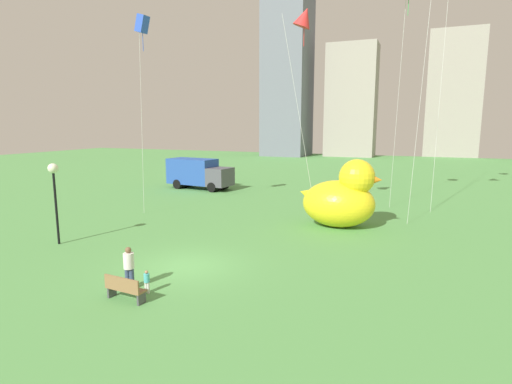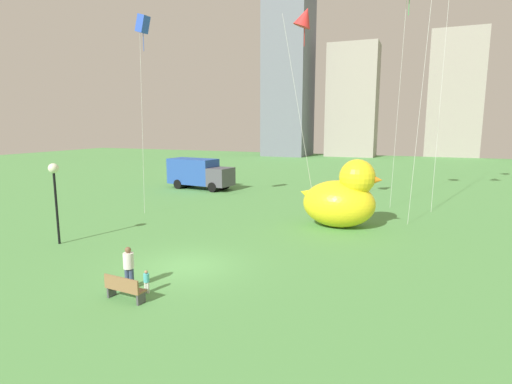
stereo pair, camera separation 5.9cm
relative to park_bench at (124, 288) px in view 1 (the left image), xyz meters
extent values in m
plane|color=#54974D|center=(0.13, 3.81, -0.47)|extent=(140.00, 140.00, 0.00)
cube|color=olive|center=(0.01, 0.08, -0.05)|extent=(1.56, 0.57, 0.06)
cube|color=olive|center=(-0.01, -0.12, 0.20)|extent=(1.53, 0.18, 0.45)
cube|color=#47474C|center=(-0.68, 0.13, -0.28)|extent=(0.11, 0.38, 0.39)
cube|color=#47474C|center=(0.69, 0.02, -0.28)|extent=(0.11, 0.38, 0.39)
cylinder|color=#38476B|center=(-0.66, 0.96, -0.08)|extent=(0.18, 0.18, 0.79)
cylinder|color=#38476B|center=(-0.46, 0.96, -0.08)|extent=(0.18, 0.18, 0.79)
cylinder|color=white|center=(-0.56, 0.96, 0.61)|extent=(0.39, 0.39, 0.59)
sphere|color=brown|center=(-0.56, 0.96, 1.02)|extent=(0.23, 0.23, 0.23)
cylinder|color=silver|center=(0.25, 0.85, -0.26)|extent=(0.10, 0.10, 0.42)
cylinder|color=silver|center=(0.35, 0.85, -0.26)|extent=(0.10, 0.10, 0.42)
cylinder|color=#4CBFC6|center=(0.30, 0.85, 0.11)|extent=(0.21, 0.21, 0.32)
sphere|color=#A87C5B|center=(0.30, 0.85, 0.33)|extent=(0.12, 0.12, 0.12)
ellipsoid|color=yellow|center=(4.83, 13.29, 0.93)|extent=(4.30, 3.18, 2.80)
sphere|color=yellow|center=(5.86, 13.29, 2.59)|extent=(2.09, 2.09, 2.09)
cone|color=orange|center=(6.80, 13.29, 2.48)|extent=(0.94, 0.94, 0.94)
cone|color=yellow|center=(2.96, 13.29, 1.40)|extent=(1.28, 1.12, 1.35)
cylinder|color=black|center=(-7.76, 4.21, 1.39)|extent=(0.12, 0.12, 3.72)
sphere|color=#EAEACC|center=(-7.76, 4.21, 3.45)|extent=(0.50, 0.50, 0.50)
cube|color=#264CA5|center=(-11.07, 22.94, 1.18)|extent=(4.85, 2.82, 2.40)
cube|color=#4C4C56|center=(-7.89, 22.57, 0.82)|extent=(2.05, 2.49, 1.68)
cylinder|color=black|center=(-8.09, 22.59, -0.02)|extent=(1.17, 2.49, 0.90)
cylinder|color=black|center=(-12.08, 23.06, -0.02)|extent=(1.17, 2.49, 0.90)
cube|color=slate|center=(-15.87, 67.06, 16.81)|extent=(8.30, 9.00, 34.55)
cube|color=#9E938C|center=(-3.87, 69.80, 10.06)|extent=(9.23, 6.09, 21.07)
cube|color=#9E938C|center=(14.13, 76.87, 11.25)|extent=(9.57, 6.53, 23.43)
cylinder|color=silver|center=(2.30, 13.51, 5.80)|extent=(2.35, 0.39, 12.55)
cone|color=red|center=(2.12, 14.68, 12.07)|extent=(1.41, 1.10, 1.41)
cylinder|color=red|center=(2.12, 14.68, 11.17)|extent=(0.04, 0.04, 1.60)
cylinder|color=silver|center=(7.45, 20.80, 7.12)|extent=(0.34, 0.71, 15.19)
cylinder|color=green|center=(7.79, 20.65, 13.82)|extent=(0.04, 0.04, 1.60)
cylinder|color=silver|center=(9.08, 16.74, 9.56)|extent=(0.78, 2.51, 20.06)
cylinder|color=silver|center=(10.25, 21.70, 10.23)|extent=(0.35, 3.74, 21.41)
cylinder|color=silver|center=(-8.41, 12.18, 5.80)|extent=(0.23, 0.66, 12.54)
cube|color=blue|center=(-8.09, 12.28, 12.07)|extent=(0.94, 0.69, 1.23)
cylinder|color=blue|center=(-8.09, 12.28, 11.17)|extent=(0.04, 0.04, 1.60)
camera|label=1|loc=(9.27, -10.57, 5.60)|focal=28.40mm
camera|label=2|loc=(9.33, -10.55, 5.60)|focal=28.40mm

